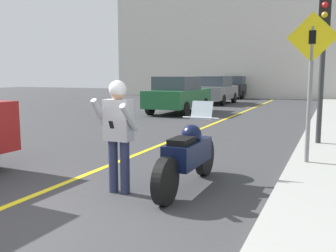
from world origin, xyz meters
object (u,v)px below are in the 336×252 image
(parked_car_grey, at_px, (215,90))
(motorcycle, at_px, (188,155))
(parked_car_black, at_px, (235,87))
(parked_car_green, at_px, (178,95))
(person_biker, at_px, (118,125))
(crossing_sign, at_px, (311,73))
(traffic_light, at_px, (323,44))

(parked_car_grey, bearing_deg, motorcycle, -74.63)
(parked_car_black, bearing_deg, parked_car_green, -88.19)
(person_biker, xyz_separation_m, parked_car_grey, (-3.81, 17.57, -0.16))
(crossing_sign, xyz_separation_m, parked_car_green, (-6.17, 8.64, -0.92))
(crossing_sign, relative_size, traffic_light, 0.82)
(traffic_light, relative_size, parked_car_grey, 0.80)
(person_biker, bearing_deg, traffic_light, 62.83)
(parked_car_green, height_order, parked_car_black, same)
(motorcycle, xyz_separation_m, traffic_light, (1.72, 4.33, 1.96))
(motorcycle, xyz_separation_m, parked_car_grey, (-4.65, 16.92, 0.34))
(crossing_sign, distance_m, parked_car_black, 22.19)
(parked_car_grey, distance_m, parked_car_black, 6.36)
(crossing_sign, bearing_deg, parked_car_grey, 112.86)
(crossing_sign, xyz_separation_m, parked_car_black, (-6.57, 21.18, -0.92))
(person_biker, bearing_deg, parked_car_black, 99.79)
(parked_car_grey, bearing_deg, person_biker, -77.78)
(parked_car_grey, xyz_separation_m, parked_car_black, (-0.32, 6.35, 0.00))
(motorcycle, relative_size, crossing_sign, 0.84)
(motorcycle, distance_m, parked_car_black, 23.80)
(parked_car_black, bearing_deg, traffic_light, -70.55)
(crossing_sign, bearing_deg, motorcycle, -127.30)
(motorcycle, bearing_deg, traffic_light, 68.40)
(person_biker, bearing_deg, parked_car_grey, 102.22)
(crossing_sign, relative_size, parked_car_grey, 0.66)
(person_biker, height_order, crossing_sign, crossing_sign)
(person_biker, relative_size, parked_car_green, 0.40)
(person_biker, bearing_deg, crossing_sign, 48.40)
(parked_car_green, relative_size, parked_car_black, 1.00)
(traffic_light, distance_m, parked_car_black, 20.15)
(motorcycle, relative_size, parked_car_black, 0.55)
(traffic_light, xyz_separation_m, parked_car_green, (-6.29, 6.40, -1.62))
(motorcycle, bearing_deg, parked_car_grey, 105.37)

